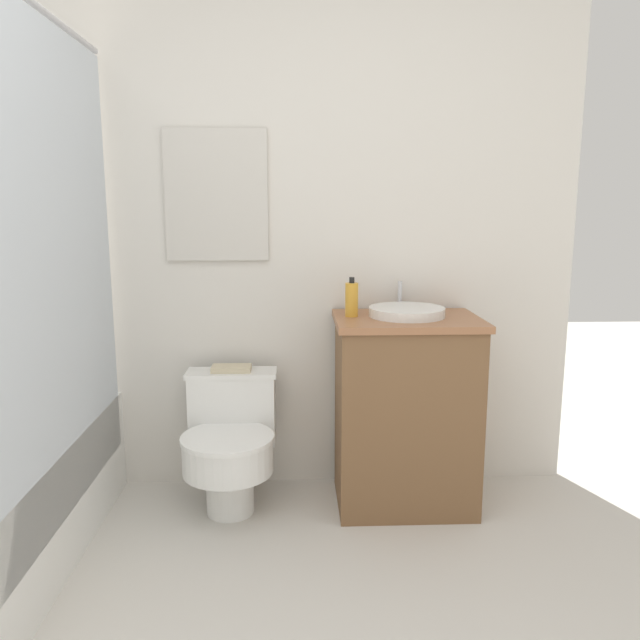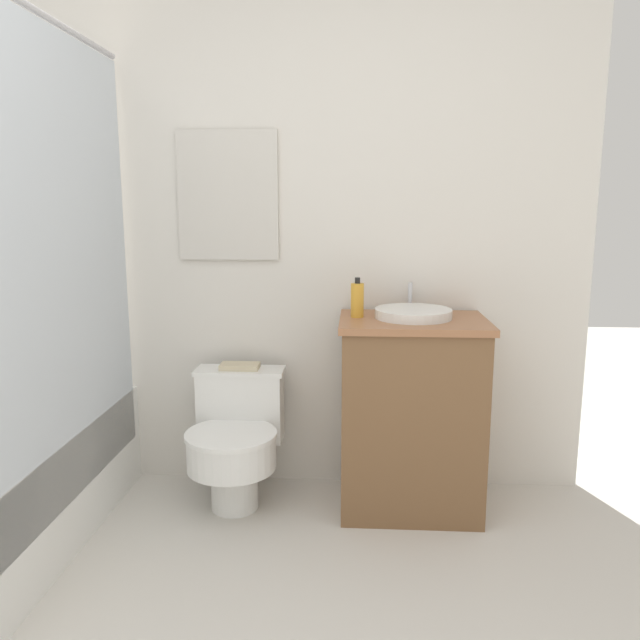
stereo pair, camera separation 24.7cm
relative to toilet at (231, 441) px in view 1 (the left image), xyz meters
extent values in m
cube|color=silver|center=(0.00, 0.29, 0.94)|extent=(3.19, 0.05, 2.50)
cube|color=beige|center=(-0.06, 0.25, 1.06)|extent=(0.46, 0.02, 0.58)
cube|color=silver|center=(-0.06, 0.25, 1.06)|extent=(0.43, 0.01, 0.55)
cube|color=silver|center=(-0.55, -0.43, 0.78)|extent=(0.01, 1.28, 1.72)
cylinder|color=#B7B7BC|center=(-0.55, -0.43, 1.66)|extent=(0.02, 1.28, 0.02)
cylinder|color=white|center=(0.00, -0.05, -0.21)|extent=(0.21, 0.21, 0.21)
cylinder|color=white|center=(0.00, -0.10, -0.03)|extent=(0.39, 0.39, 0.14)
cylinder|color=white|center=(0.00, -0.10, 0.05)|extent=(0.40, 0.40, 0.02)
cube|color=white|center=(0.00, 0.13, 0.10)|extent=(0.39, 0.16, 0.32)
cube|color=white|center=(0.00, 0.13, 0.27)|extent=(0.41, 0.17, 0.02)
cube|color=brown|center=(0.77, 0.02, 0.10)|extent=(0.60, 0.43, 0.83)
cube|color=#9E6642|center=(0.77, 0.02, 0.53)|extent=(0.63, 0.46, 0.03)
cylinder|color=white|center=(0.77, 0.04, 0.56)|extent=(0.33, 0.33, 0.04)
cylinder|color=silver|center=(0.77, 0.23, 0.61)|extent=(0.02, 0.02, 0.13)
cylinder|color=gold|center=(0.53, 0.05, 0.62)|extent=(0.06, 0.06, 0.15)
cylinder|color=black|center=(0.53, 0.05, 0.70)|extent=(0.02, 0.02, 0.02)
cube|color=beige|center=(0.00, 0.13, 0.29)|extent=(0.18, 0.10, 0.02)
camera|label=1|loc=(0.29, -2.61, 1.02)|focal=35.00mm
camera|label=2|loc=(0.54, -2.61, 1.02)|focal=35.00mm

